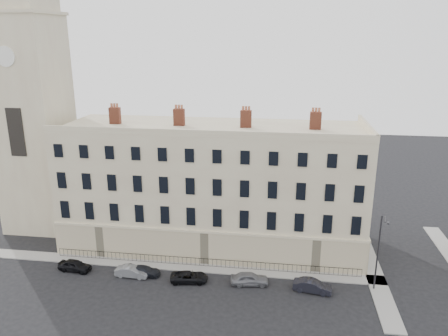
% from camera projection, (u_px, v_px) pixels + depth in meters
% --- Properties ---
extents(ground, '(160.00, 160.00, 0.00)m').
position_uv_depth(ground, '(253.00, 298.00, 44.03)').
color(ground, black).
rests_on(ground, ground).
extents(terrace, '(36.22, 12.22, 17.00)m').
position_uv_depth(terrace, '(213.00, 186.00, 53.96)').
color(terrace, '#C3B191').
rests_on(terrace, ground).
extents(church_tower, '(8.00, 8.13, 44.00)m').
position_uv_depth(church_tower, '(30.00, 90.00, 55.78)').
color(church_tower, '#C3B191').
rests_on(church_tower, ground).
extents(pavement_terrace, '(48.00, 2.00, 0.12)m').
position_uv_depth(pavement_terrace, '(169.00, 265.00, 50.06)').
color(pavement_terrace, gray).
rests_on(pavement_terrace, ground).
extents(pavement_east_return, '(2.00, 24.00, 0.12)m').
position_uv_depth(pavement_east_return, '(371.00, 266.00, 49.88)').
color(pavement_east_return, gray).
rests_on(pavement_east_return, ground).
extents(railings, '(35.00, 0.04, 0.96)m').
position_uv_depth(railings, '(204.00, 262.00, 49.77)').
color(railings, black).
rests_on(railings, ground).
extents(car_a, '(3.90, 1.91, 1.28)m').
position_uv_depth(car_a, '(75.00, 265.00, 48.93)').
color(car_a, black).
rests_on(car_a, ground).
extents(car_b, '(3.74, 1.46, 1.21)m').
position_uv_depth(car_b, '(132.00, 272.00, 47.73)').
color(car_b, slate).
rests_on(car_b, ground).
extents(car_c, '(3.67, 1.50, 1.07)m').
position_uv_depth(car_c, '(144.00, 271.00, 48.00)').
color(car_c, black).
rests_on(car_c, ground).
extents(car_d, '(4.25, 2.39, 1.12)m').
position_uv_depth(car_d, '(189.00, 277.00, 46.75)').
color(car_d, black).
rests_on(car_d, ground).
extents(car_e, '(4.21, 2.18, 1.37)m').
position_uv_depth(car_e, '(250.00, 279.00, 46.19)').
color(car_e, slate).
rests_on(car_e, ground).
extents(car_f, '(4.12, 1.98, 1.30)m').
position_uv_depth(car_f, '(312.00, 286.00, 44.90)').
color(car_f, black).
rests_on(car_f, ground).
extents(streetlamp, '(0.54, 1.79, 8.36)m').
position_uv_depth(streetlamp, '(379.00, 250.00, 44.00)').
color(streetlamp, '#2C2B30').
rests_on(streetlamp, ground).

